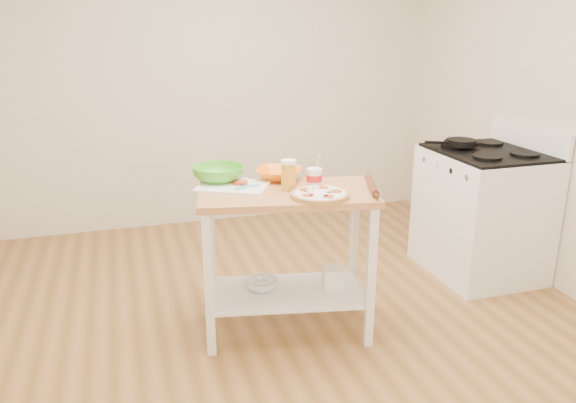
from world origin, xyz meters
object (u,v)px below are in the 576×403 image
(cutting_board, at_px, (233,185))
(yogurt_tub, at_px, (314,178))
(skillet, at_px, (460,143))
(pizza, at_px, (320,194))
(gas_stove, at_px, (482,212))
(green_bowl, at_px, (218,174))
(spatula, at_px, (246,187))
(prep_island, at_px, (287,233))
(knife, at_px, (221,179))
(beer_pint, at_px, (289,175))
(rolling_pin, at_px, (372,186))
(shelf_bin, at_px, (333,277))
(orange_bowl, at_px, (279,174))
(shelf_glass_bowl, at_px, (262,284))

(cutting_board, xyz_separation_m, yogurt_tub, (0.46, -0.14, 0.05))
(skillet, distance_m, pizza, 1.55)
(gas_stove, relative_size, green_bowl, 3.56)
(gas_stove, relative_size, spatula, 7.35)
(prep_island, bearing_deg, knife, 138.32)
(pizza, relative_size, spatula, 2.18)
(prep_island, height_order, spatula, spatula)
(knife, bearing_deg, skillet, 11.51)
(prep_island, height_order, gas_stove, gas_stove)
(skillet, bearing_deg, yogurt_tub, -134.55)
(gas_stove, relative_size, knife, 4.09)
(beer_pint, distance_m, rolling_pin, 0.49)
(prep_island, bearing_deg, skillet, 20.39)
(shelf_bin, bearing_deg, beer_pint, 173.12)
(rolling_pin, relative_size, shelf_bin, 2.72)
(orange_bowl, relative_size, shelf_glass_bowl, 1.36)
(knife, bearing_deg, prep_island, -38.46)
(pizza, bearing_deg, beer_pint, 124.82)
(skillet, distance_m, orange_bowl, 1.52)
(gas_stove, bearing_deg, spatula, -170.69)
(pizza, height_order, shelf_glass_bowl, pizza)
(skillet, bearing_deg, shelf_glass_bowl, -139.59)
(gas_stove, xyz_separation_m, skillet, (-0.14, 0.16, 0.50))
(gas_stove, bearing_deg, rolling_pin, -156.03)
(knife, height_order, green_bowl, green_bowl)
(gas_stove, height_order, cutting_board, gas_stove)
(gas_stove, relative_size, yogurt_tub, 5.64)
(beer_pint, relative_size, shelf_bin, 1.40)
(prep_island, xyz_separation_m, rolling_pin, (0.48, -0.12, 0.28))
(green_bowl, height_order, shelf_bin, green_bowl)
(skillet, xyz_separation_m, pizza, (-1.37, -0.73, -0.06))
(skillet, xyz_separation_m, beer_pint, (-1.50, -0.55, 0.01))
(spatula, bearing_deg, shelf_bin, -11.02)
(knife, height_order, orange_bowl, orange_bowl)
(prep_island, height_order, yogurt_tub, yogurt_tub)
(cutting_board, relative_size, rolling_pin, 1.44)
(spatula, relative_size, shelf_glass_bowl, 0.74)
(prep_island, relative_size, knife, 4.03)
(yogurt_tub, bearing_deg, beer_pint, -173.92)
(knife, xyz_separation_m, yogurt_tub, (0.51, -0.26, 0.04))
(rolling_pin, bearing_deg, orange_bowl, 140.95)
(orange_bowl, height_order, beer_pint, beer_pint)
(skillet, xyz_separation_m, rolling_pin, (-1.03, -0.68, -0.06))
(shelf_glass_bowl, bearing_deg, green_bowl, 130.17)
(cutting_board, height_order, green_bowl, green_bowl)
(spatula, distance_m, knife, 0.23)
(shelf_bin, bearing_deg, gas_stove, 17.38)
(cutting_board, height_order, rolling_pin, rolling_pin)
(shelf_bin, bearing_deg, spatula, 167.76)
(gas_stove, bearing_deg, shelf_bin, -162.81)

